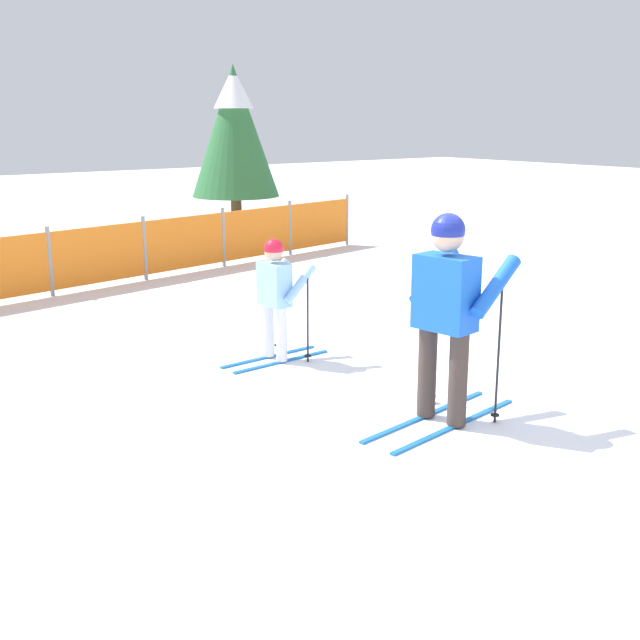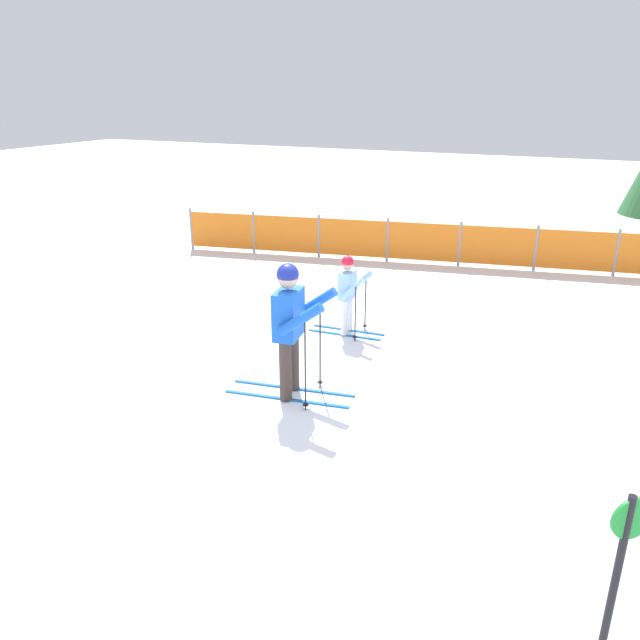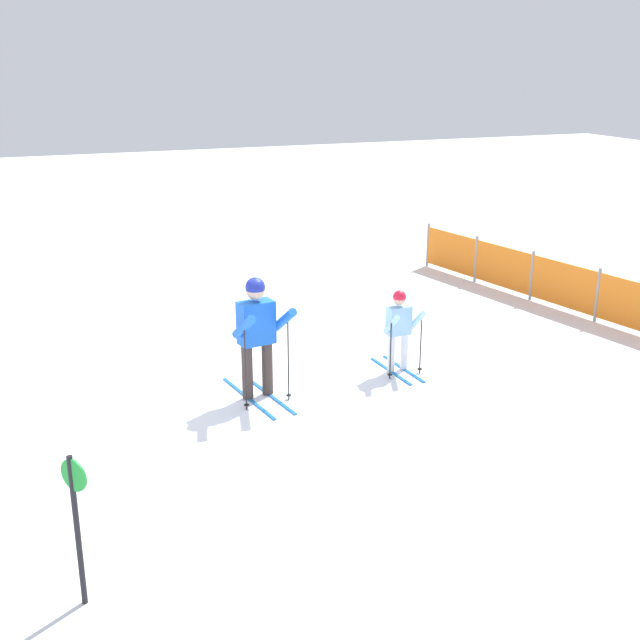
# 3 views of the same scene
# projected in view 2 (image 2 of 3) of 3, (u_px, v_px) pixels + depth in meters

# --- Properties ---
(ground_plane) EXTENTS (60.00, 60.00, 0.00)m
(ground_plane) POSITION_uv_depth(u_px,v_px,m) (294.00, 397.00, 7.58)
(ground_plane) COLOR white
(skier_adult) EXTENTS (1.60, 0.77, 1.66)m
(skier_adult) POSITION_uv_depth(u_px,v_px,m) (291.00, 319.00, 7.30)
(skier_adult) COLOR #1966B2
(skier_adult) RESTS_ON ground_plane
(skier_child) EXTENTS (1.16, 0.57, 1.22)m
(skier_child) POSITION_uv_depth(u_px,v_px,m) (348.00, 289.00, 9.30)
(skier_child) COLOR #1966B2
(skier_child) RESTS_ON ground_plane
(safety_fence) EXTENTS (10.49, 2.00, 0.95)m
(safety_fence) POSITION_uv_depth(u_px,v_px,m) (423.00, 242.00, 13.14)
(safety_fence) COLOR gray
(safety_fence) RESTS_ON ground_plane
(trail_marker) EXTENTS (0.24, 0.18, 1.37)m
(trail_marker) POSITION_uv_depth(u_px,v_px,m) (619.00, 569.00, 3.71)
(trail_marker) COLOR black
(trail_marker) RESTS_ON ground_plane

